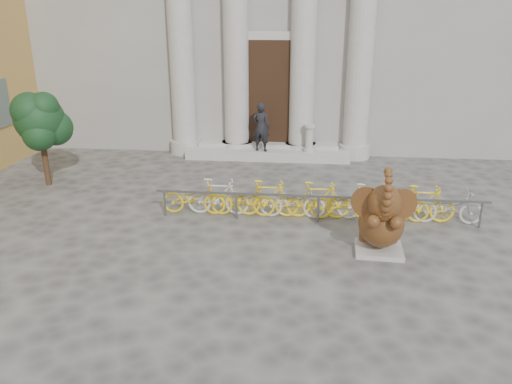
# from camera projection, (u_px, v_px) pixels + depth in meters

# --- Properties ---
(ground) EXTENTS (80.00, 80.00, 0.00)m
(ground) POSITION_uv_depth(u_px,v_px,m) (230.00, 287.00, 9.83)
(ground) COLOR #474442
(ground) RESTS_ON ground
(entrance_steps) EXTENTS (6.00, 1.20, 0.36)m
(entrance_steps) POSITION_uv_depth(u_px,v_px,m) (268.00, 153.00, 18.57)
(entrance_steps) COLOR #A8A59E
(entrance_steps) RESTS_ON ground
(elephant_statue) EXTENTS (1.40, 1.57, 2.10)m
(elephant_statue) POSITION_uv_depth(u_px,v_px,m) (382.00, 221.00, 11.00)
(elephant_statue) COLOR #A8A59E
(elephant_statue) RESTS_ON ground
(bike_rack) EXTENTS (8.46, 0.53, 1.00)m
(bike_rack) POSITION_uv_depth(u_px,v_px,m) (318.00, 200.00, 12.98)
(bike_rack) COLOR slate
(bike_rack) RESTS_ON ground
(tree) EXTENTS (1.68, 1.53, 2.92)m
(tree) POSITION_uv_depth(u_px,v_px,m) (40.00, 121.00, 15.00)
(tree) COLOR #332114
(tree) RESTS_ON ground
(pedestrian) EXTENTS (0.72, 0.55, 1.76)m
(pedestrian) POSITION_uv_depth(u_px,v_px,m) (261.00, 127.00, 17.90)
(pedestrian) COLOR black
(pedestrian) RESTS_ON entrance_steps
(balustrade_post) EXTENTS (0.40, 0.40, 0.99)m
(balustrade_post) POSITION_uv_depth(u_px,v_px,m) (309.00, 139.00, 17.92)
(balustrade_post) COLOR #A8A59E
(balustrade_post) RESTS_ON entrance_steps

